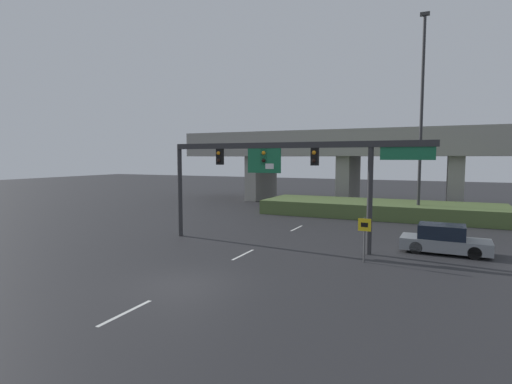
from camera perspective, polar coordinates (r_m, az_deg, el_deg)
name	(u,v)px	position (r m, az deg, el deg)	size (l,w,h in m)	color
ground_plane	(184,284)	(16.49, -10.20, -12.77)	(160.00, 160.00, 0.00)	#262628
lane_markings	(297,228)	(28.52, 5.84, -5.16)	(0.14, 36.40, 0.01)	silver
signal_gantry	(282,162)	(22.35, 3.70, 4.24)	(15.03, 0.44, 5.84)	#2D2D30
speed_limit_sign	(364,233)	(19.73, 15.23, -5.68)	(0.60, 0.11, 2.17)	#4C4C4C
highway_light_pole_near	(421,114)	(34.42, 22.56, 10.31)	(0.70, 0.36, 16.12)	#2D2D30
overpass_bridge	(349,154)	(44.91, 13.13, 5.30)	(37.00, 8.03, 7.85)	gray
grass_embankment	(379,209)	(35.78, 17.17, -2.33)	(19.65, 6.29, 1.21)	#4C6033
parked_sedan_near_right	(444,240)	(23.24, 25.25, -6.22)	(4.39, 1.98, 1.50)	gray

